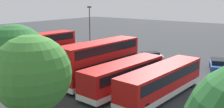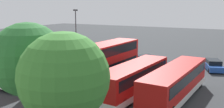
{
  "view_description": "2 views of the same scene",
  "coord_description": "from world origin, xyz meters",
  "px_view_note": "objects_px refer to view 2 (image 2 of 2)",
  "views": [
    {
      "loc": [
        -19.48,
        31.77,
        9.14
      ],
      "look_at": [
        2.38,
        3.21,
        1.38
      ],
      "focal_mm": 41.21,
      "sensor_mm": 36.0,
      "label": 1
    },
    {
      "loc": [
        -14.87,
        32.79,
        8.27
      ],
      "look_at": [
        1.97,
        2.28,
        1.83
      ],
      "focal_mm": 41.01,
      "sensor_mm": 36.0,
      "label": 2
    }
  ],
  "objects_px": {
    "waste_bin_yellow": "(97,56)",
    "bus_single_deck_fourth": "(77,68)",
    "bus_double_decker_sixth": "(27,56)",
    "car_hatchback_silver": "(143,60)",
    "bus_single_deck_near_end": "(176,82)",
    "lamp_post_tall": "(76,29)",
    "bus_double_decker_third": "(104,64)",
    "bus_single_deck_second": "(134,78)",
    "car_small_green": "(213,65)",
    "bus_single_deck_fifth": "(48,65)"
  },
  "relations": [
    {
      "from": "bus_double_decker_sixth",
      "to": "car_small_green",
      "type": "xyz_separation_m",
      "value": [
        -19.58,
        -13.61,
        -1.75
      ]
    },
    {
      "from": "bus_single_deck_fourth",
      "to": "waste_bin_yellow",
      "type": "bearing_deg",
      "value": -68.05
    },
    {
      "from": "bus_single_deck_fifth",
      "to": "bus_double_decker_sixth",
      "type": "bearing_deg",
      "value": 1.56
    },
    {
      "from": "car_small_green",
      "to": "car_hatchback_silver",
      "type": "bearing_deg",
      "value": 7.9
    },
    {
      "from": "car_hatchback_silver",
      "to": "bus_single_deck_near_end",
      "type": "bearing_deg",
      "value": 123.84
    },
    {
      "from": "bus_double_decker_sixth",
      "to": "car_small_green",
      "type": "height_order",
      "value": "bus_double_decker_sixth"
    },
    {
      "from": "bus_single_deck_second",
      "to": "car_hatchback_silver",
      "type": "relative_size",
      "value": 2.62
    },
    {
      "from": "bus_double_decker_sixth",
      "to": "lamp_post_tall",
      "type": "height_order",
      "value": "lamp_post_tall"
    },
    {
      "from": "bus_single_deck_fourth",
      "to": "car_small_green",
      "type": "relative_size",
      "value": 2.55
    },
    {
      "from": "bus_single_deck_second",
      "to": "waste_bin_yellow",
      "type": "xyz_separation_m",
      "value": [
        11.99,
        -12.61,
        -1.15
      ]
    },
    {
      "from": "bus_single_deck_fifth",
      "to": "bus_double_decker_sixth",
      "type": "relative_size",
      "value": 1.05
    },
    {
      "from": "car_small_green",
      "to": "waste_bin_yellow",
      "type": "xyz_separation_m",
      "value": [
        17.28,
        1.2,
        -0.22
      ]
    },
    {
      "from": "bus_single_deck_near_end",
      "to": "lamp_post_tall",
      "type": "height_order",
      "value": "lamp_post_tall"
    },
    {
      "from": "bus_double_decker_third",
      "to": "bus_single_deck_fifth",
      "type": "height_order",
      "value": "bus_double_decker_third"
    },
    {
      "from": "car_small_green",
      "to": "lamp_post_tall",
      "type": "bearing_deg",
      "value": 2.05
    },
    {
      "from": "bus_single_deck_fourth",
      "to": "car_small_green",
      "type": "distance_m",
      "value": 18.09
    },
    {
      "from": "bus_single_deck_second",
      "to": "bus_single_deck_fifth",
      "type": "xyz_separation_m",
      "value": [
        10.93,
        -0.29,
        0.0
      ]
    },
    {
      "from": "bus_double_decker_sixth",
      "to": "car_hatchback_silver",
      "type": "distance_m",
      "value": 16.09
    },
    {
      "from": "lamp_post_tall",
      "to": "bus_single_deck_fourth",
      "type": "bearing_deg",
      "value": 126.94
    },
    {
      "from": "bus_single_deck_second",
      "to": "bus_single_deck_near_end",
      "type": "bearing_deg",
      "value": -167.75
    },
    {
      "from": "bus_double_decker_third",
      "to": "bus_double_decker_sixth",
      "type": "distance_m",
      "value": 10.59
    },
    {
      "from": "bus_double_decker_third",
      "to": "bus_single_deck_fourth",
      "type": "height_order",
      "value": "bus_double_decker_third"
    },
    {
      "from": "lamp_post_tall",
      "to": "waste_bin_yellow",
      "type": "relative_size",
      "value": 8.27
    },
    {
      "from": "bus_single_deck_fourth",
      "to": "car_hatchback_silver",
      "type": "xyz_separation_m",
      "value": [
        -3.15,
        -11.73,
        -0.92
      ]
    },
    {
      "from": "waste_bin_yellow",
      "to": "bus_single_deck_near_end",
      "type": "bearing_deg",
      "value": 143.19
    },
    {
      "from": "bus_double_decker_third",
      "to": "car_hatchback_silver",
      "type": "relative_size",
      "value": 2.64
    },
    {
      "from": "waste_bin_yellow",
      "to": "bus_double_decker_third",
      "type": "bearing_deg",
      "value": 125.03
    },
    {
      "from": "waste_bin_yellow",
      "to": "car_small_green",
      "type": "bearing_deg",
      "value": -176.02
    },
    {
      "from": "bus_double_decker_sixth",
      "to": "lamp_post_tall",
      "type": "xyz_separation_m",
      "value": [
        2.15,
        -12.83,
        2.15
      ]
    },
    {
      "from": "bus_single_deck_fourth",
      "to": "lamp_post_tall",
      "type": "xyz_separation_m",
      "value": [
        9.22,
        -12.26,
        2.98
      ]
    },
    {
      "from": "bus_double_decker_third",
      "to": "lamp_post_tall",
      "type": "height_order",
      "value": "lamp_post_tall"
    },
    {
      "from": "bus_single_deck_second",
      "to": "waste_bin_yellow",
      "type": "relative_size",
      "value": 11.37
    },
    {
      "from": "bus_single_deck_near_end",
      "to": "bus_double_decker_sixth",
      "type": "relative_size",
      "value": 1.03
    },
    {
      "from": "bus_double_decker_third",
      "to": "bus_single_deck_fifth",
      "type": "xyz_separation_m",
      "value": [
        7.22,
        0.51,
        -0.82
      ]
    },
    {
      "from": "bus_double_decker_sixth",
      "to": "car_small_green",
      "type": "relative_size",
      "value": 2.52
    },
    {
      "from": "bus_single_deck_near_end",
      "to": "bus_double_decker_third",
      "type": "height_order",
      "value": "bus_double_decker_third"
    },
    {
      "from": "bus_single_deck_second",
      "to": "car_hatchback_silver",
      "type": "bearing_deg",
      "value": -71.99
    },
    {
      "from": "bus_single_deck_second",
      "to": "lamp_post_tall",
      "type": "xyz_separation_m",
      "value": [
        16.44,
        -13.04,
        2.98
      ]
    },
    {
      "from": "lamp_post_tall",
      "to": "bus_single_deck_second",
      "type": "bearing_deg",
      "value": 141.58
    },
    {
      "from": "bus_double_decker_sixth",
      "to": "car_hatchback_silver",
      "type": "bearing_deg",
      "value": -129.68
    },
    {
      "from": "bus_single_deck_near_end",
      "to": "car_hatchback_silver",
      "type": "distance_m",
      "value": 14.11
    },
    {
      "from": "bus_double_decker_sixth",
      "to": "car_hatchback_silver",
      "type": "height_order",
      "value": "bus_double_decker_sixth"
    },
    {
      "from": "bus_double_decker_third",
      "to": "car_small_green",
      "type": "bearing_deg",
      "value": -124.68
    },
    {
      "from": "bus_single_deck_near_end",
      "to": "bus_single_deck_fourth",
      "type": "xyz_separation_m",
      "value": [
        10.99,
        0.04,
        -0.0
      ]
    },
    {
      "from": "bus_single_deck_fifth",
      "to": "waste_bin_yellow",
      "type": "distance_m",
      "value": 12.42
    },
    {
      "from": "waste_bin_yellow",
      "to": "bus_single_deck_fourth",
      "type": "bearing_deg",
      "value": 111.95
    },
    {
      "from": "bus_single_deck_second",
      "to": "bus_single_deck_fourth",
      "type": "xyz_separation_m",
      "value": [
        7.22,
        -0.78,
        0.0
      ]
    },
    {
      "from": "bus_single_deck_second",
      "to": "car_small_green",
      "type": "relative_size",
      "value": 2.35
    },
    {
      "from": "bus_single_deck_fourth",
      "to": "car_hatchback_silver",
      "type": "distance_m",
      "value": 12.18
    },
    {
      "from": "bus_single_deck_fifth",
      "to": "bus_double_decker_sixth",
      "type": "distance_m",
      "value": 3.46
    }
  ]
}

